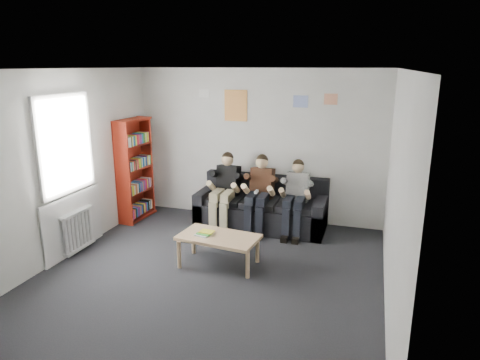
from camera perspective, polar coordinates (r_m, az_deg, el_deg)
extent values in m
plane|color=black|center=(5.86, -4.41, -12.92)|extent=(5.00, 5.00, 0.00)
plane|color=silver|center=(5.17, -5.03, 14.53)|extent=(5.00, 5.00, 0.00)
plane|color=silver|center=(7.67, 2.33, 4.60)|extent=(4.50, 0.00, 4.50)
plane|color=silver|center=(3.32, -21.37, -10.88)|extent=(4.50, 0.00, 4.50)
plane|color=silver|center=(6.53, -23.34, 1.49)|extent=(0.00, 5.00, 5.00)
plane|color=silver|center=(4.99, 20.02, -2.08)|extent=(0.00, 5.00, 5.00)
cube|color=black|center=(7.49, 2.83, -4.71)|extent=(2.21, 0.91, 0.42)
cube|color=black|center=(7.68, 3.54, -0.86)|extent=(2.21, 0.20, 0.43)
cube|color=black|center=(7.76, -4.45, -3.31)|extent=(0.18, 0.91, 0.60)
cube|color=black|center=(7.28, 10.62, -4.78)|extent=(0.18, 0.91, 0.60)
cube|color=black|center=(7.33, 2.70, -2.99)|extent=(1.85, 0.62, 0.10)
cube|color=maroon|center=(7.95, -13.80, 1.35)|extent=(0.28, 0.83, 1.84)
cube|color=tan|center=(6.03, -2.87, -7.63)|extent=(1.10, 0.61, 0.04)
cylinder|color=tan|center=(6.09, -8.12, -9.80)|extent=(0.06, 0.06, 0.40)
cylinder|color=tan|center=(5.76, 1.02, -11.15)|extent=(0.06, 0.06, 0.40)
cylinder|color=tan|center=(6.50, -6.23, -8.08)|extent=(0.06, 0.06, 0.40)
cylinder|color=tan|center=(6.19, 2.34, -9.21)|extent=(0.06, 0.06, 0.40)
cube|color=silver|center=(6.04, -5.03, -7.30)|extent=(0.19, 0.14, 0.02)
cube|color=green|center=(6.06, -4.75, -7.09)|extent=(0.19, 0.14, 0.02)
cube|color=yellow|center=(6.07, -4.46, -6.88)|extent=(0.19, 0.14, 0.02)
cube|color=black|center=(7.53, -1.57, -0.02)|extent=(0.39, 0.28, 0.54)
sphere|color=tan|center=(7.40, -1.69, 2.71)|extent=(0.21, 0.21, 0.21)
sphere|color=black|center=(7.41, -1.65, 2.99)|extent=(0.20, 0.20, 0.20)
cube|color=gray|center=(7.32, -2.29, -2.04)|extent=(0.35, 0.44, 0.14)
cube|color=gray|center=(7.24, -2.83, -5.00)|extent=(0.33, 0.13, 0.52)
cube|color=black|center=(7.26, -2.97, -6.73)|extent=(0.33, 0.25, 0.10)
cube|color=#462417|center=(7.36, 2.98, -0.40)|extent=(0.38, 0.28, 0.54)
sphere|color=tan|center=(7.23, 2.94, 2.39)|extent=(0.21, 0.21, 0.21)
sphere|color=black|center=(7.24, 2.98, 2.67)|extent=(0.20, 0.20, 0.20)
cube|color=black|center=(7.14, 2.38, -2.48)|extent=(0.35, 0.44, 0.14)
cube|color=black|center=(7.06, 1.90, -5.52)|extent=(0.33, 0.13, 0.52)
cube|color=black|center=(7.08, 1.75, -7.30)|extent=(0.33, 0.25, 0.10)
cube|color=silver|center=(7.01, 2.18, -1.58)|extent=(0.04, 0.13, 0.04)
cube|color=silver|center=(7.23, 7.70, -0.92)|extent=(0.36, 0.27, 0.51)
sphere|color=tan|center=(7.11, 7.75, 1.74)|extent=(0.20, 0.20, 0.20)
sphere|color=black|center=(7.12, 7.78, 2.01)|extent=(0.19, 0.19, 0.19)
cube|color=black|center=(7.03, 7.27, -2.92)|extent=(0.33, 0.42, 0.14)
cube|color=black|center=(6.95, 6.88, -5.96)|extent=(0.31, 0.13, 0.52)
cube|color=black|center=(6.98, 6.74, -7.77)|extent=(0.31, 0.24, 0.09)
cylinder|color=silver|center=(6.69, -22.24, -7.06)|extent=(0.06, 0.06, 0.60)
cylinder|color=silver|center=(6.75, -21.81, -6.84)|extent=(0.06, 0.06, 0.60)
cylinder|color=silver|center=(6.81, -21.39, -6.61)|extent=(0.06, 0.06, 0.60)
cylinder|color=silver|center=(6.86, -20.97, -6.39)|extent=(0.06, 0.06, 0.60)
cylinder|color=silver|center=(6.92, -20.57, -6.17)|extent=(0.06, 0.06, 0.60)
cylinder|color=silver|center=(6.98, -20.17, -5.95)|extent=(0.06, 0.06, 0.60)
cylinder|color=silver|center=(7.04, -19.78, -5.74)|extent=(0.06, 0.06, 0.60)
cylinder|color=silver|center=(7.10, -19.39, -5.53)|extent=(0.06, 0.06, 0.60)
cube|color=silver|center=(7.00, -20.56, -8.42)|extent=(0.10, 0.64, 0.04)
cube|color=silver|center=(6.80, -20.99, -4.08)|extent=(0.10, 0.64, 0.04)
cube|color=white|center=(6.61, -22.36, 4.41)|extent=(0.02, 1.00, 1.30)
cube|color=silver|center=(6.52, -22.90, 10.28)|extent=(0.05, 1.12, 0.06)
cube|color=silver|center=(6.75, -21.73, -1.27)|extent=(0.05, 1.12, 0.06)
cube|color=silver|center=(6.90, -21.31, -5.42)|extent=(0.03, 1.30, 0.90)
cube|color=gold|center=(7.68, -0.56, 9.89)|extent=(0.42, 0.01, 0.55)
cube|color=blue|center=(7.40, 8.08, 10.33)|extent=(0.25, 0.01, 0.20)
cube|color=#C23C89|center=(7.33, 12.01, 10.50)|extent=(0.22, 0.01, 0.18)
cube|color=white|center=(7.87, -4.81, 11.43)|extent=(0.20, 0.01, 0.14)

